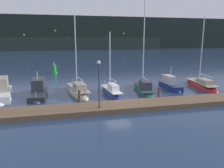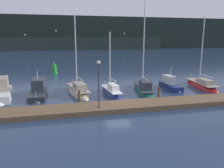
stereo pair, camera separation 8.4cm
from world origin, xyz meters
name	(u,v)px [view 1 (the left image)]	position (x,y,z in m)	size (l,w,h in m)	color
ground_plane	(119,101)	(0.00, 0.00, 0.00)	(400.00, 400.00, 0.00)	navy
dock	(126,106)	(0.00, -2.49, 0.23)	(31.72, 2.80, 0.45)	brown
mooring_pile_1	(79,98)	(-4.07, -0.84, 0.78)	(0.28, 0.28, 1.56)	#4C3D2D
mooring_pile_2	(159,94)	(4.07, -0.84, 0.74)	(0.28, 0.28, 1.48)	#4C3D2D
motorboat_berth_1	(1,95)	(-12.08, 4.09, 0.37)	(3.10, 6.68, 3.67)	white
motorboat_berth_2	(39,93)	(-8.23, 4.24, 0.33)	(1.88, 6.49, 3.25)	#2D3338
sailboat_berth_3	(78,92)	(-3.77, 4.29, 0.13)	(2.87, 7.48, 9.86)	beige
sailboat_berth_4	(111,93)	(-0.12, 2.76, 0.16)	(1.79, 6.07, 7.64)	navy
sailboat_berth_5	(144,90)	(4.16, 3.58, 0.15)	(3.24, 8.25, 11.54)	#195647
motorboat_berth_6	(170,87)	(7.96, 4.01, 0.25)	(1.53, 4.86, 3.46)	navy
sailboat_berth_7	(201,86)	(12.45, 3.86, 0.10)	(2.96, 7.75, 10.01)	red
channel_buoy	(54,69)	(-6.84, 20.56, 0.78)	(1.19, 1.19, 2.05)	green
dock_lamppost	(99,77)	(-2.56, -3.03, 3.18)	(0.32, 0.32, 4.09)	#2D2D33
hillside_backdrop	(64,34)	(-2.46, 112.34, 8.61)	(240.00, 23.00, 18.64)	#1E2823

